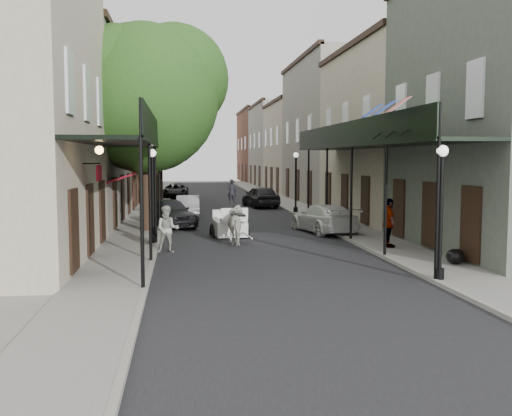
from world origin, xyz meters
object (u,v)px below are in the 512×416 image
object	(u,v)px
pedestrian_sidewalk_right	(389,223)
car_left_mid	(188,207)
pedestrian_sidewalk_left	(151,200)
lamppost_right_far	(296,181)
car_left_far	(176,191)
tree_near	(154,93)
horse	(238,225)
tree_far	(162,125)
lamppost_left	(153,194)
carriage	(229,214)
car_right_near	(324,218)
pedestrian_walking	(168,229)
car_left_near	(169,212)
lamppost_right_near	(441,210)
car_right_far	(261,196)

from	to	relation	value
pedestrian_sidewalk_right	car_left_mid	distance (m)	15.13
pedestrian_sidewalk_left	car_left_mid	world-z (taller)	pedestrian_sidewalk_left
lamppost_right_far	car_left_far	bearing A→B (deg)	116.31
tree_near	horse	size ratio (longest dim) A/B	5.24
tree_far	pedestrian_sidewalk_right	xyz separation A→B (m)	(8.99, -20.57, -4.79)
lamppost_left	horse	xyz separation A→B (m)	(3.39, 0.00, -1.27)
carriage	car_left_far	size ratio (longest dim) A/B	0.57
lamppost_left	car_left_far	distance (m)	27.35
horse	car_right_near	distance (m)	5.25
carriage	pedestrian_walking	world-z (taller)	carriage
car_left_near	car_right_near	size ratio (longest dim) A/B	0.94
pedestrian_sidewalk_left	carriage	bearing A→B (deg)	71.31
horse	pedestrian_walking	bearing A→B (deg)	29.26
car_left_far	car_right_near	bearing A→B (deg)	-71.03
car_left_mid	car_left_far	world-z (taller)	car_left_mid
tree_near	carriage	xyz separation A→B (m)	(3.30, -1.77, -5.48)
car_right_near	car_left_mid	bearing A→B (deg)	-62.33
car_left_mid	car_right_near	world-z (taller)	car_right_near
tree_near	lamppost_right_far	xyz separation A→B (m)	(8.30, 7.82, -4.44)
car_left_mid	car_left_far	bearing A→B (deg)	94.23
lamppost_left	car_left_near	xyz separation A→B (m)	(0.50, 6.22, -1.31)
pedestrian_sidewalk_right	car_left_far	size ratio (longest dim) A/B	0.41
pedestrian_walking	car_left_near	world-z (taller)	pedestrian_walking
lamppost_right_far	car_left_near	size ratio (longest dim) A/B	0.86
tree_near	car_left_near	bearing A→B (deg)	73.67
tree_far	lamppost_right_far	xyz separation A→B (m)	(8.35, -6.18, -3.79)
tree_near	car_left_mid	world-z (taller)	tree_near
lamppost_right_near	lamppost_left	size ratio (longest dim) A/B	1.00
tree_far	car_right_far	world-z (taller)	tree_far
car_right_near	car_right_far	world-z (taller)	car_right_far
tree_far	car_left_mid	distance (m)	9.15
pedestrian_sidewalk_right	car_left_far	xyz separation A→B (m)	(-8.21, 29.69, -0.42)
pedestrian_walking	pedestrian_sidewalk_right	world-z (taller)	pedestrian_sidewalk_right
tree_near	car_right_far	distance (m)	15.70
lamppost_right_far	pedestrian_sidewalk_right	xyz separation A→B (m)	(0.64, -14.39, -1.00)
lamppost_right_far	carriage	distance (m)	10.87
lamppost_right_near	car_left_near	distance (m)	16.22
lamppost_right_near	pedestrian_sidewalk_right	world-z (taller)	lamppost_right_near
tree_far	lamppost_left	xyz separation A→B (m)	(0.15, -18.18, -3.79)
lamppost_right_near	lamppost_right_far	size ratio (longest dim) A/B	1.00
horse	lamppost_right_near	bearing A→B (deg)	116.53
pedestrian_walking	car_right_far	bearing A→B (deg)	72.82
lamppost_right_near	pedestrian_walking	size ratio (longest dim) A/B	2.13
pedestrian_walking	pedestrian_sidewalk_right	size ratio (longest dim) A/B	0.94
pedestrian_sidewalk_left	car_left_mid	xyz separation A→B (m)	(2.20, -1.54, -0.27)
pedestrian_sidewalk_left	car_left_near	size ratio (longest dim) A/B	0.36
car_left_near	car_right_far	world-z (taller)	car_right_far
pedestrian_walking	car_right_far	size ratio (longest dim) A/B	0.39
car_left_near	car_left_far	size ratio (longest dim) A/B	0.95
lamppost_right_far	pedestrian_sidewalk_right	world-z (taller)	lamppost_right_far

